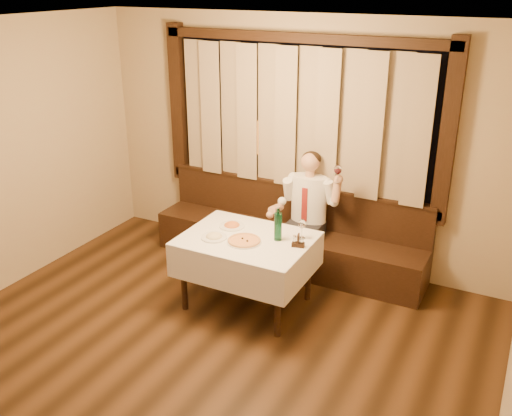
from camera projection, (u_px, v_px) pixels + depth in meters
The scene contains 10 objects.
room at pixel (205, 190), 4.74m from camera, with size 5.01×6.01×2.81m.
banquette at pixel (288, 239), 6.64m from camera, with size 3.20×0.61×0.94m.
dining_table at pixel (247, 247), 5.66m from camera, with size 1.27×0.97×0.76m.
pizza at pixel (244, 241), 5.53m from camera, with size 0.34×0.34×0.04m.
pasta_red at pixel (232, 224), 5.85m from camera, with size 0.26×0.26×0.09m.
pasta_cream at pixel (214, 235), 5.60m from camera, with size 0.26×0.26×0.09m.
green_bottle at pixel (278, 226), 5.52m from camera, with size 0.08×0.08×0.35m.
table_wine_glass at pixel (302, 225), 5.55m from camera, with size 0.08×0.08×0.20m.
cruet_caddy at pixel (298, 242), 5.42m from camera, with size 0.13×0.09×0.13m.
seated_man at pixel (307, 205), 6.27m from camera, with size 0.76×0.57×1.40m.
Camera 1 is at (2.41, -2.79, 3.16)m, focal length 40.00 mm.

